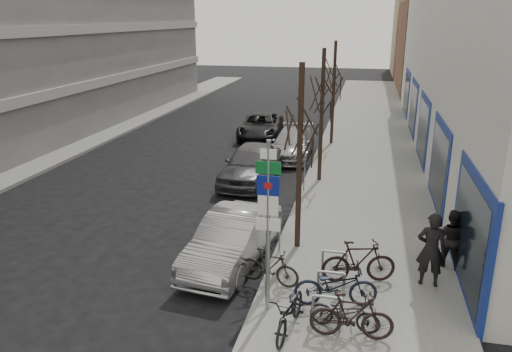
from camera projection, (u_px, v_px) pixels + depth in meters
The scene contains 25 objects.
ground at pixel (171, 302), 12.16m from camera, with size 120.00×120.00×0.00m, color black.
sidewalk_east at pixel (365, 184), 20.50m from camera, with size 5.00×70.00×0.15m, color slate.
sidewalk_west at pixel (33, 162), 23.72m from camera, with size 3.00×70.00×0.15m, color slate.
brick_building_far at pixel (468, 47), 45.42m from camera, with size 12.00×14.00×8.00m, color brown.
tan_building_far at pixel (450, 36), 59.11m from camera, with size 13.00×12.00×9.00m, color #937A5B.
highway_sign_pole at pixel (268, 217), 10.90m from camera, with size 0.55×0.10×4.20m.
bike_rack at pixel (331, 284), 11.73m from camera, with size 0.66×2.26×0.83m.
tree_near at pixel (301, 114), 13.62m from camera, with size 1.80×1.80×5.50m.
tree_mid at pixel (323, 84), 19.67m from camera, with size 1.80×1.80×5.50m.
tree_far at pixel (335, 68), 25.71m from camera, with size 1.80×1.80×5.50m.
meter_front at pixel (280, 227), 14.22m from camera, with size 0.10×0.08×1.27m.
meter_mid at pixel (304, 172), 19.34m from camera, with size 0.10×0.08×1.27m.
meter_back at pixel (319, 139), 24.45m from camera, with size 0.10×0.08×1.27m.
bike_near_left at pixel (291, 309), 10.63m from camera, with size 0.55×1.83×1.12m, color black.
bike_near_right at pixel (352, 316), 10.42m from camera, with size 0.53×1.77×1.08m, color black.
bike_mid_curb at pixel (336, 282), 11.61m from camera, with size 0.59×1.95×1.19m, color black.
bike_mid_inner at pixel (269, 266), 12.58m from camera, with size 0.48×1.61×0.97m, color black.
bike_far_curb at pixel (345, 310), 10.75m from camera, with size 0.46×1.53×0.94m, color black.
bike_far_inner at pixel (359, 261), 12.65m from camera, with size 0.57×1.91×1.16m, color black.
parked_car_front at pixel (232, 239), 13.89m from camera, with size 1.54×4.43×1.46m, color #A7A6AB.
parked_car_mid at pixel (251, 164), 20.77m from camera, with size 1.89×4.71×1.60m, color #4C4B50.
parked_car_back at pixel (292, 144), 24.56m from camera, with size 1.89×4.66×1.35m, color #999A9E.
lane_car at pixel (261, 126), 28.53m from camera, with size 2.26×4.89×1.36m, color black.
pedestrian_near at pixel (431, 249), 12.41m from camera, with size 0.71×0.46×1.94m, color black.
pedestrian_far at pixel (451, 238), 13.40m from camera, with size 0.61×0.41×1.65m, color black.
Camera 1 is at (4.35, -9.93, 6.64)m, focal length 35.00 mm.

